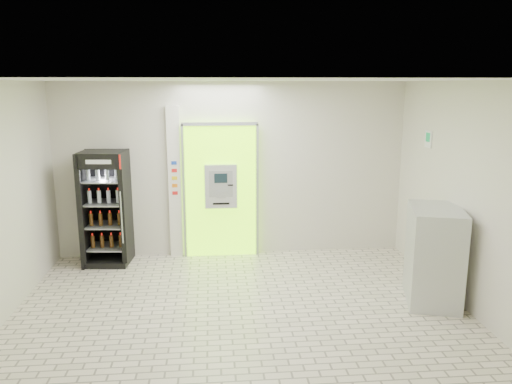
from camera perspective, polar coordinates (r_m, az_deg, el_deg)
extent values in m
plane|color=beige|center=(6.70, -1.67, -13.92)|extent=(6.00, 6.00, 0.00)
plane|color=beige|center=(8.63, -2.76, 2.55)|extent=(6.00, 0.00, 6.00)
plane|color=beige|center=(3.81, 0.55, -10.25)|extent=(6.00, 0.00, 6.00)
plane|color=beige|center=(7.03, 23.46, -0.72)|extent=(0.00, 5.00, 5.00)
plane|color=white|center=(6.01, -1.86, 12.68)|extent=(6.00, 6.00, 0.00)
cube|color=#8EFF09|center=(8.62, -4.05, 0.16)|extent=(1.20, 0.12, 2.30)
cube|color=gray|center=(8.39, -4.16, 7.76)|extent=(1.28, 0.04, 0.06)
cube|color=gray|center=(8.57, -8.25, -0.02)|extent=(0.04, 0.04, 2.30)
cube|color=gray|center=(8.59, 0.17, 0.14)|extent=(0.04, 0.04, 2.30)
cube|color=black|center=(8.73, -3.32, -4.07)|extent=(0.62, 0.01, 0.67)
cube|color=black|center=(8.44, -6.45, 5.56)|extent=(0.22, 0.01, 0.18)
cube|color=#B9BCC1|center=(8.50, -4.04, 0.66)|extent=(0.55, 0.12, 0.75)
cube|color=black|center=(8.40, -4.05, 1.58)|extent=(0.22, 0.01, 0.16)
cube|color=gray|center=(8.46, -4.02, -0.29)|extent=(0.16, 0.01, 0.12)
cube|color=black|center=(8.43, -2.95, 0.80)|extent=(0.09, 0.01, 0.02)
cube|color=black|center=(8.50, -4.00, -1.34)|extent=(0.28, 0.01, 0.03)
cube|color=silver|center=(8.63, -9.25, 1.06)|extent=(0.22, 0.10, 2.60)
cube|color=#193FB2|center=(8.52, -9.35, 3.30)|extent=(0.09, 0.01, 0.06)
cube|color=red|center=(8.54, -9.32, 2.44)|extent=(0.09, 0.01, 0.06)
cube|color=yellow|center=(8.56, -9.29, 1.58)|extent=(0.09, 0.01, 0.06)
cube|color=orange|center=(8.59, -9.26, 0.73)|extent=(0.09, 0.01, 0.06)
cube|color=red|center=(8.62, -9.23, -0.12)|extent=(0.09, 0.01, 0.06)
cube|color=black|center=(8.59, -16.78, -1.79)|extent=(0.77, 0.71, 1.89)
cube|color=black|center=(8.88, -16.41, -1.32)|extent=(0.71, 0.11, 1.89)
cube|color=#AE1109|center=(8.13, -17.58, 3.30)|extent=(0.69, 0.07, 0.23)
cube|color=white|center=(8.13, -17.58, 3.30)|extent=(0.40, 0.04, 0.07)
cube|color=black|center=(8.85, -16.42, -7.44)|extent=(0.77, 0.71, 0.09)
cylinder|color=gray|center=(8.23, -15.11, -2.84)|extent=(0.03, 0.03, 0.85)
cube|color=gray|center=(8.77, -16.51, -5.98)|extent=(0.64, 0.60, 0.02)
cube|color=gray|center=(8.66, -16.67, -3.61)|extent=(0.64, 0.60, 0.02)
cube|color=gray|center=(8.57, -16.82, -1.17)|extent=(0.64, 0.60, 0.02)
cube|color=gray|center=(8.49, -16.98, 1.31)|extent=(0.64, 0.60, 0.02)
cube|color=#B9BCC1|center=(7.29, 19.66, -6.81)|extent=(0.91, 1.13, 1.32)
cube|color=gray|center=(7.14, 17.26, -6.48)|extent=(0.27, 0.94, 0.01)
cube|color=white|center=(8.16, 19.11, 5.73)|extent=(0.02, 0.22, 0.26)
cube|color=#0B8143|center=(8.15, 19.05, 5.94)|extent=(0.00, 0.14, 0.14)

